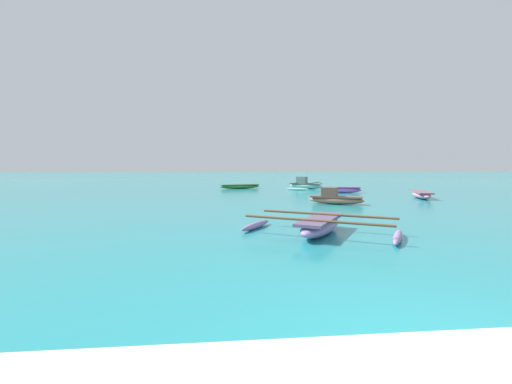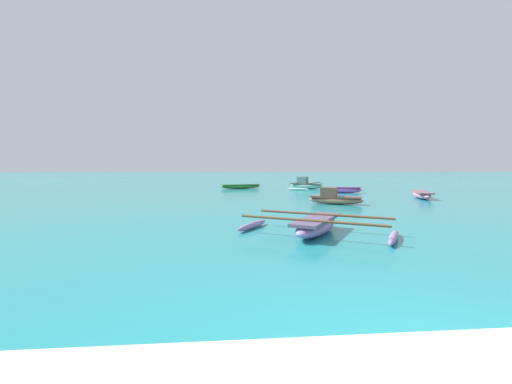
% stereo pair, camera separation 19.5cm
% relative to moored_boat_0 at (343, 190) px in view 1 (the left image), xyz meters
% --- Properties ---
extents(moored_boat_0, '(2.58, 1.32, 0.42)m').
position_rel_moored_boat_0_xyz_m(moored_boat_0, '(0.00, 0.00, 0.00)').
color(moored_boat_0, '#C560CE').
rests_on(moored_boat_0, ground_plane).
extents(moored_boat_1, '(1.92, 3.41, 0.42)m').
position_rel_moored_boat_0_xyz_m(moored_boat_1, '(3.21, -4.37, -0.00)').
color(moored_boat_1, '#CB83A2').
rests_on(moored_boat_1, ground_plane).
extents(moored_boat_2, '(2.76, 1.85, 0.84)m').
position_rel_moored_boat_0_xyz_m(moored_boat_2, '(-2.98, -7.02, 0.06)').
color(moored_boat_2, '#AD725A').
rests_on(moored_boat_2, ground_plane).
extents(moored_boat_3, '(3.59, 1.59, 0.37)m').
position_rel_moored_boat_0_xyz_m(moored_boat_3, '(-7.13, 5.43, -0.03)').
color(moored_boat_3, '#378E3E').
rests_on(moored_boat_3, ground_plane).
extents(moored_boat_4, '(4.54, 3.76, 0.51)m').
position_rel_moored_boat_0_xyz_m(moored_boat_4, '(-5.91, -14.45, 0.01)').
color(moored_boat_4, '#9778B5').
rests_on(moored_boat_4, ground_plane).
extents(moored_boat_5, '(3.95, 4.63, 1.03)m').
position_rel_moored_boat_0_xyz_m(moored_boat_5, '(-1.61, 4.78, 0.11)').
color(moored_boat_5, '#94CBBE').
rests_on(moored_boat_5, ground_plane).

